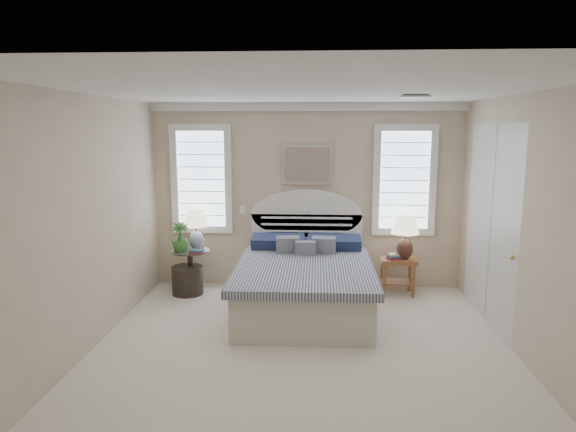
# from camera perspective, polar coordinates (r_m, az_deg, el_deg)

# --- Properties ---
(floor) EXTENTS (4.50, 5.00, 0.01)m
(floor) POSITION_cam_1_polar(r_m,az_deg,el_deg) (5.49, 1.45, -15.55)
(floor) COLOR silver
(floor) RESTS_ON ground
(ceiling) EXTENTS (4.50, 5.00, 0.01)m
(ceiling) POSITION_cam_1_polar(r_m,az_deg,el_deg) (4.97, 1.59, 13.85)
(ceiling) COLOR white
(ceiling) RESTS_ON wall_back
(wall_back) EXTENTS (4.50, 0.02, 2.70)m
(wall_back) POSITION_cam_1_polar(r_m,az_deg,el_deg) (7.52, 2.11, 2.18)
(wall_back) COLOR #BBA98C
(wall_back) RESTS_ON floor
(wall_left) EXTENTS (0.02, 5.00, 2.70)m
(wall_left) POSITION_cam_1_polar(r_m,az_deg,el_deg) (5.60, -22.18, -1.22)
(wall_left) COLOR #BBA98C
(wall_left) RESTS_ON floor
(wall_right) EXTENTS (0.02, 5.00, 2.70)m
(wall_right) POSITION_cam_1_polar(r_m,az_deg,el_deg) (5.48, 25.78, -1.70)
(wall_right) COLOR #BBA98C
(wall_right) RESTS_ON floor
(crown_molding) EXTENTS (4.50, 0.08, 0.12)m
(crown_molding) POSITION_cam_1_polar(r_m,az_deg,el_deg) (7.42, 2.17, 12.06)
(crown_molding) COLOR white
(crown_molding) RESTS_ON wall_back
(hvac_vent) EXTENTS (0.30, 0.20, 0.02)m
(hvac_vent) POSITION_cam_1_polar(r_m,az_deg,el_deg) (5.86, 13.95, 12.76)
(hvac_vent) COLOR #B2B2B2
(hvac_vent) RESTS_ON ceiling
(switch_plate) EXTENTS (0.08, 0.01, 0.12)m
(switch_plate) POSITION_cam_1_polar(r_m,az_deg,el_deg) (7.62, -5.07, 0.72)
(switch_plate) COLOR white
(switch_plate) RESTS_ON wall_back
(window_left) EXTENTS (0.90, 0.06, 1.60)m
(window_left) POSITION_cam_1_polar(r_m,az_deg,el_deg) (7.66, -9.58, 4.07)
(window_left) COLOR #C9E3FF
(window_left) RESTS_ON wall_back
(window_right) EXTENTS (0.90, 0.06, 1.60)m
(window_right) POSITION_cam_1_polar(r_m,az_deg,el_deg) (7.58, 12.79, 3.90)
(window_right) COLOR #C9E3FF
(window_right) RESTS_ON wall_back
(painting) EXTENTS (0.74, 0.04, 0.58)m
(painting) POSITION_cam_1_polar(r_m,az_deg,el_deg) (7.44, 2.12, 5.73)
(painting) COLOR silver
(painting) RESTS_ON wall_back
(closet_door) EXTENTS (0.02, 1.80, 2.40)m
(closet_door) POSITION_cam_1_polar(r_m,az_deg,el_deg) (6.60, 21.60, -0.91)
(closet_door) COLOR silver
(closet_door) RESTS_ON floor
(bed) EXTENTS (1.72, 2.28, 1.47)m
(bed) POSITION_cam_1_polar(r_m,az_deg,el_deg) (6.71, 1.87, -7.21)
(bed) COLOR beige
(bed) RESTS_ON floor
(side_table_left) EXTENTS (0.56, 0.56, 0.63)m
(side_table_left) POSITION_cam_1_polar(r_m,az_deg,el_deg) (7.50, -10.79, -5.55)
(side_table_left) COLOR black
(side_table_left) RESTS_ON floor
(nightstand_right) EXTENTS (0.50, 0.40, 0.53)m
(nightstand_right) POSITION_cam_1_polar(r_m,az_deg,el_deg) (7.46, 12.08, -5.67)
(nightstand_right) COLOR #935D30
(nightstand_right) RESTS_ON floor
(floor_pot) EXTENTS (0.45, 0.45, 0.40)m
(floor_pot) POSITION_cam_1_polar(r_m,az_deg,el_deg) (7.50, -11.10, -7.01)
(floor_pot) COLOR black
(floor_pot) RESTS_ON floor
(lamp_left) EXTENTS (0.44, 0.44, 0.58)m
(lamp_left) POSITION_cam_1_polar(r_m,az_deg,el_deg) (7.41, -10.20, -0.97)
(lamp_left) COLOR silver
(lamp_left) RESTS_ON side_table_left
(lamp_right) EXTENTS (0.50, 0.50, 0.63)m
(lamp_right) POSITION_cam_1_polar(r_m,az_deg,el_deg) (7.31, 12.88, -1.74)
(lamp_right) COLOR black
(lamp_right) RESTS_ON nightstand_right
(potted_plant) EXTENTS (0.27, 0.27, 0.41)m
(potted_plant) POSITION_cam_1_polar(r_m,az_deg,el_deg) (7.30, -11.92, -2.36)
(potted_plant) COLOR #316628
(potted_plant) RESTS_ON side_table_left
(books_left) EXTENTS (0.18, 0.14, 0.05)m
(books_left) POSITION_cam_1_polar(r_m,az_deg,el_deg) (7.24, -10.05, -3.90)
(books_left) COLOR maroon
(books_left) RESTS_ON side_table_left
(books_right) EXTENTS (0.24, 0.21, 0.08)m
(books_right) POSITION_cam_1_polar(r_m,az_deg,el_deg) (7.35, 11.81, -4.42)
(books_right) COLOR maroon
(books_right) RESTS_ON nightstand_right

